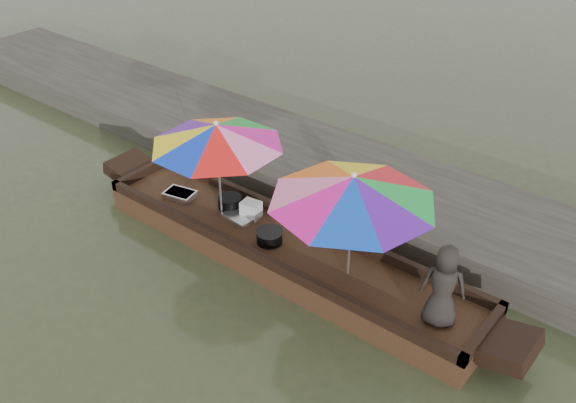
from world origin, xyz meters
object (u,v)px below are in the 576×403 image
Objects in this scene: charcoal_grill at (269,237)px; tray_scallop at (240,217)px; cooking_pot at (230,203)px; tray_crayfish at (180,194)px; boat_hull at (284,253)px; supply_bag at (251,209)px; vendor at (443,286)px; umbrella_stern at (351,226)px; umbrella_bow at (219,169)px.

tray_scallop is at bearing 166.26° from charcoal_grill.
tray_crayfish is (-0.84, -0.26, -0.05)m from cooking_pot.
charcoal_grill reaches higher than boat_hull.
boat_hull is 16.67× the size of cooking_pot.
cooking_pot is at bearing -177.77° from supply_bag.
vendor is at bearing -4.50° from cooking_pot.
vendor is (3.28, -0.31, 0.43)m from supply_bag.
supply_bag reaches higher than tray_crayfish.
charcoal_grill is 1.31× the size of supply_bag.
supply_bag is 3.32m from vendor.
tray_scallop is at bearing 175.65° from boat_hull.
boat_hull is at bearing -24.57° from vendor.
umbrella_stern is (1.90, -0.21, 0.65)m from supply_bag.
cooking_pot is 0.33× the size of vendor.
cooking_pot reaches higher than tray_scallop.
boat_hull is at bearing -14.94° from supply_bag.
cooking_pot is 0.71m from umbrella_bow.
umbrella_stern is (2.32, -0.20, 0.68)m from cooking_pot.
tray_scallop is 3.43m from vendor.
boat_hull is at bearing -9.24° from cooking_pot.
cooking_pot is 0.19× the size of umbrella_bow.
tray_crayfish is 1.71× the size of supply_bag.
supply_bag is at bearing 2.23° from cooking_pot.
charcoal_grill is 0.19× the size of umbrella_bow.
umbrella_stern is at bearing -6.42° from supply_bag.
umbrella_bow is at bearing -152.45° from supply_bag.
boat_hull is 1.26m from cooking_pot.
boat_hull is 0.33m from charcoal_grill.
supply_bag is at bearing 173.58° from umbrella_stern.
umbrella_stern reaches higher than boat_hull.
umbrella_bow is (-1.04, 0.11, 0.69)m from charcoal_grill.
umbrella_stern is at bearing -26.29° from vendor.
umbrella_bow reaches higher than cooking_pot.
cooking_pot is at bearing 175.12° from umbrella_stern.
supply_bag is 0.79m from umbrella_bow.
tray_scallop is (0.31, -0.13, -0.07)m from cooking_pot.
vendor is at bearing 0.40° from charcoal_grill.
tray_crayfish is 1.12m from umbrella_bow.
supply_bag is (1.26, 0.28, 0.09)m from tray_crayfish.
vendor is (3.69, -0.29, 0.46)m from cooking_pot.
tray_scallop is 0.76m from charcoal_grill.
cooking_pot is 0.88m from tray_crayfish.
boat_hull is 2.58m from vendor.
charcoal_grill is 0.71m from supply_bag.
vendor is at bearing -3.87° from umbrella_stern.
umbrella_stern reaches higher than tray_crayfish.
charcoal_grill is (1.89, -0.04, 0.04)m from tray_crayfish.
supply_bag reaches higher than cooking_pot.
umbrella_stern is at bearing -1.97° from tray_scallop.
umbrella_stern is at bearing 0.00° from boat_hull.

